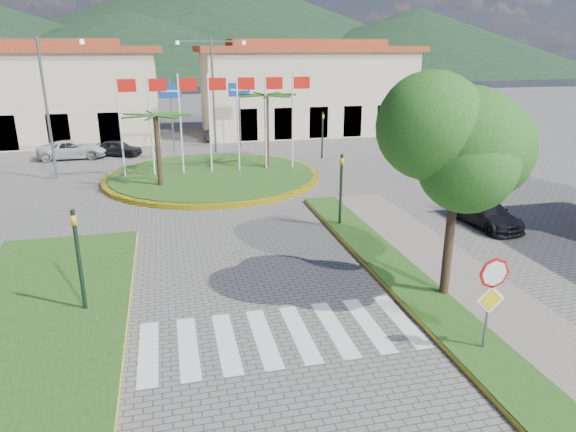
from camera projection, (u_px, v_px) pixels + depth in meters
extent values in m
cube|color=gray|center=(520.00, 345.00, 13.32)|extent=(4.00, 28.00, 0.15)
cube|color=#204313|center=(479.00, 350.00, 13.05)|extent=(1.60, 28.00, 0.18)
cube|color=#204313|center=(34.00, 325.00, 14.25)|extent=(5.00, 14.00, 0.18)
cube|color=silver|center=(278.00, 336.00, 13.86)|extent=(8.00, 3.00, 0.01)
cylinder|color=yellow|center=(213.00, 176.00, 30.45)|extent=(12.70, 12.70, 0.24)
cylinder|color=#204313|center=(213.00, 176.00, 30.44)|extent=(12.00, 12.00, 0.30)
cylinder|color=black|center=(158.00, 153.00, 27.34)|extent=(0.28, 0.28, 4.05)
cylinder|color=black|center=(267.00, 134.00, 31.45)|extent=(0.28, 0.28, 4.68)
cylinder|color=silver|center=(121.00, 129.00, 28.90)|extent=(0.10, 0.10, 6.00)
cube|color=red|center=(127.00, 86.00, 28.27)|extent=(1.00, 0.03, 0.70)
cylinder|color=silver|center=(151.00, 128.00, 29.27)|extent=(0.10, 0.10, 6.00)
cube|color=red|center=(158.00, 85.00, 28.63)|extent=(1.00, 0.03, 0.70)
cylinder|color=silver|center=(181.00, 127.00, 29.64)|extent=(0.10, 0.10, 6.00)
cube|color=red|center=(188.00, 85.00, 29.00)|extent=(1.00, 0.03, 0.70)
cylinder|color=silver|center=(210.00, 126.00, 30.00)|extent=(0.10, 0.10, 6.00)
cube|color=red|center=(217.00, 84.00, 29.37)|extent=(1.00, 0.03, 0.70)
cylinder|color=silver|center=(238.00, 125.00, 30.37)|extent=(0.10, 0.10, 6.00)
cube|color=red|center=(246.00, 84.00, 29.74)|extent=(1.00, 0.03, 0.70)
cylinder|color=silver|center=(266.00, 124.00, 30.74)|extent=(0.10, 0.10, 6.00)
cube|color=red|center=(274.00, 83.00, 30.11)|extent=(1.00, 0.03, 0.70)
cylinder|color=silver|center=(293.00, 124.00, 31.11)|extent=(0.10, 0.10, 6.00)
cube|color=red|center=(302.00, 83.00, 30.48)|extent=(1.00, 0.03, 0.70)
cylinder|color=slate|center=(488.00, 309.00, 12.71)|extent=(0.07, 0.07, 2.50)
cylinder|color=red|center=(494.00, 273.00, 12.35)|extent=(0.80, 0.03, 0.80)
cube|color=yellow|center=(491.00, 299.00, 12.56)|extent=(0.78, 0.03, 0.78)
cylinder|color=black|center=(450.00, 231.00, 15.32)|extent=(0.28, 0.28, 4.40)
ellipsoid|color=#195115|center=(461.00, 131.00, 14.37)|extent=(3.60, 3.60, 3.20)
cylinder|color=black|center=(80.00, 263.00, 14.52)|extent=(0.12, 0.12, 3.20)
imported|color=#ECA816|center=(75.00, 230.00, 14.21)|extent=(0.15, 0.18, 0.90)
cylinder|color=black|center=(341.00, 191.00, 21.75)|extent=(0.12, 0.12, 3.20)
imported|color=#ECA816|center=(342.00, 168.00, 21.43)|extent=(0.15, 0.18, 0.90)
cylinder|color=black|center=(322.00, 135.00, 35.45)|extent=(0.12, 0.12, 3.20)
imported|color=#ECA816|center=(323.00, 121.00, 35.13)|extent=(0.18, 0.15, 0.90)
cylinder|color=slate|center=(172.00, 116.00, 37.53)|extent=(0.12, 0.12, 5.20)
cube|color=#0E3F9E|center=(170.00, 91.00, 36.91)|extent=(1.60, 0.05, 1.00)
cylinder|color=slate|center=(240.00, 114.00, 38.64)|extent=(0.12, 0.12, 5.20)
cube|color=#0E3F9E|center=(239.00, 90.00, 38.02)|extent=(1.60, 0.05, 1.00)
cylinder|color=slate|center=(213.00, 97.00, 36.84)|extent=(0.16, 0.16, 8.00)
cube|color=slate|center=(194.00, 41.00, 35.38)|extent=(2.40, 0.08, 0.08)
cube|color=slate|center=(228.00, 41.00, 35.91)|extent=(2.40, 0.08, 0.08)
cylinder|color=slate|center=(47.00, 110.00, 29.08)|extent=(0.16, 0.16, 8.00)
cube|color=slate|center=(13.00, 40.00, 27.62)|extent=(2.40, 0.08, 0.08)
cube|color=slate|center=(60.00, 40.00, 28.15)|extent=(2.40, 0.08, 0.08)
cube|color=beige|center=(16.00, 98.00, 41.06)|extent=(22.00, 9.00, 7.00)
cube|color=#9A2F1D|center=(8.00, 49.00, 39.88)|extent=(23.32, 9.54, 0.50)
cube|color=#9A2F1D|center=(7.00, 42.00, 39.72)|extent=(16.50, 4.95, 0.60)
cube|color=beige|center=(305.00, 92.00, 46.37)|extent=(18.00, 9.00, 7.00)
cube|color=#9A2F1D|center=(305.00, 49.00, 45.19)|extent=(19.08, 9.54, 0.50)
cube|color=#9A2F1D|center=(305.00, 43.00, 45.04)|extent=(13.50, 4.95, 0.60)
cone|color=black|center=(216.00, 21.00, 156.50)|extent=(180.00, 180.00, 30.00)
cone|color=black|center=(417.00, 41.00, 147.48)|extent=(120.00, 120.00, 18.00)
cone|color=black|center=(127.00, 44.00, 125.47)|extent=(110.00, 110.00, 16.00)
imported|color=#BDBDC0|center=(72.00, 150.00, 35.69)|extent=(4.63, 2.31, 1.26)
imported|color=black|center=(118.00, 148.00, 36.57)|extent=(3.61, 2.58, 1.14)
imported|color=black|center=(227.00, 134.00, 42.21)|extent=(3.88, 1.80, 1.23)
imported|color=black|center=(486.00, 213.00, 22.28)|extent=(1.80, 3.94, 1.12)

